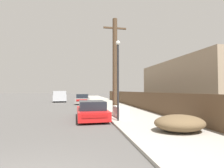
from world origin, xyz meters
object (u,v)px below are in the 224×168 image
object	(u,v)px
parked_sports_car_red	(92,111)
utility_pole	(115,65)
car_parked_mid	(83,99)
discarded_fridge	(121,112)
brush_pile	(180,123)
street_lamp	(118,74)
pickup_truck	(60,96)

from	to	relation	value
parked_sports_car_red	utility_pole	xyz separation A→B (m)	(1.89, 1.47, 3.34)
parked_sports_car_red	car_parked_mid	world-z (taller)	car_parked_mid
discarded_fridge	brush_pile	distance (m)	4.67
discarded_fridge	street_lamp	distance (m)	2.76
parked_sports_car_red	brush_pile	size ratio (longest dim) A/B	2.01
brush_pile	street_lamp	bearing A→B (deg)	123.55
discarded_fridge	street_lamp	size ratio (longest dim) A/B	0.38
car_parked_mid	utility_pole	bearing A→B (deg)	-74.45
utility_pole	parked_sports_car_red	bearing A→B (deg)	-142.14
discarded_fridge	car_parked_mid	xyz separation A→B (m)	(-2.27, 13.49, 0.17)
parked_sports_car_red	pickup_truck	bearing A→B (deg)	100.79
utility_pole	street_lamp	size ratio (longest dim) A/B	1.54
utility_pole	car_parked_mid	bearing A→B (deg)	100.81
car_parked_mid	brush_pile	world-z (taller)	car_parked_mid
parked_sports_car_red	utility_pole	distance (m)	4.10
discarded_fridge	pickup_truck	distance (m)	19.70
discarded_fridge	parked_sports_car_red	xyz separation A→B (m)	(-1.91, 0.30, 0.08)
street_lamp	parked_sports_car_red	bearing A→B (deg)	133.13
car_parked_mid	brush_pile	size ratio (longest dim) A/B	1.84
discarded_fridge	pickup_truck	size ratio (longest dim) A/B	0.33
utility_pole	brush_pile	size ratio (longest dim) A/B	3.28
parked_sports_car_red	brush_pile	xyz separation A→B (m)	(3.53, -4.68, -0.08)
discarded_fridge	street_lamp	xyz separation A→B (m)	(-0.45, -1.26, 2.41)
street_lamp	brush_pile	bearing A→B (deg)	-56.45
street_lamp	brush_pile	size ratio (longest dim) A/B	2.12
discarded_fridge	utility_pole	world-z (taller)	utility_pole
brush_pile	parked_sports_car_red	bearing A→B (deg)	127.03
street_lamp	brush_pile	world-z (taller)	street_lamp
parked_sports_car_red	brush_pile	distance (m)	5.87
utility_pole	street_lamp	distance (m)	3.22
pickup_truck	utility_pole	bearing A→B (deg)	104.87
street_lamp	utility_pole	bearing A→B (deg)	82.00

